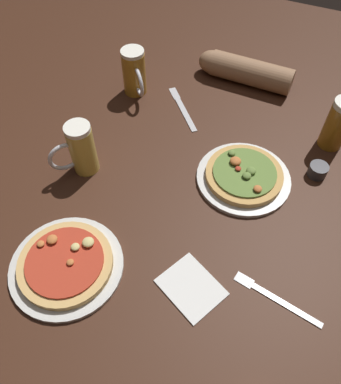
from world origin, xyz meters
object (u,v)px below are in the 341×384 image
object	(u,v)px
pizza_plate_far	(244,176)
napkin_folded	(191,287)
beer_mug_pale	(134,73)
diner_arm	(242,70)
pizza_plate_near	(66,264)
fork_left	(275,298)
knife_right	(183,108)
beer_mug_dark	(339,124)
beer_mug_amber	(80,150)
ramekin_butter	(318,170)

from	to	relation	value
pizza_plate_far	napkin_folded	world-z (taller)	pizza_plate_far
beer_mug_pale	diner_arm	xyz separation A→B (m)	(0.32, 0.20, -0.03)
napkin_folded	pizza_plate_far	bearing A→B (deg)	87.42
diner_arm	pizza_plate_near	bearing A→B (deg)	-101.32
fork_left	knife_right	distance (m)	0.69
beer_mug_pale	knife_right	bearing A→B (deg)	-5.59
beer_mug_dark	knife_right	distance (m)	0.49
beer_mug_amber	beer_mug_pale	xyz separation A→B (m)	(-0.02, 0.38, -0.00)
beer_mug_pale	ramekin_butter	size ratio (longest dim) A/B	2.93
ramekin_butter	fork_left	distance (m)	0.42
knife_right	diner_arm	size ratio (longest dim) A/B	0.54
pizza_plate_far	diner_arm	distance (m)	0.46
diner_arm	beer_mug_amber	bearing A→B (deg)	-117.24
pizza_plate_far	knife_right	distance (m)	0.35
pizza_plate_near	ramekin_butter	xyz separation A→B (m)	(0.50, 0.54, 0.00)
pizza_plate_far	ramekin_butter	distance (m)	0.22
ramekin_butter	napkin_folded	bearing A→B (deg)	-113.81
pizza_plate_far	fork_left	distance (m)	0.36
beer_mug_amber	fork_left	distance (m)	0.64
beer_mug_amber	ramekin_butter	size ratio (longest dim) A/B	3.03
napkin_folded	diner_arm	distance (m)	0.81
fork_left	knife_right	size ratio (longest dim) A/B	1.19
beer_mug_dark	fork_left	xyz separation A→B (m)	(-0.03, -0.56, -0.08)
beer_mug_amber	napkin_folded	xyz separation A→B (m)	(0.42, -0.22, -0.08)
ramekin_butter	beer_mug_pale	bearing A→B (deg)	168.82
beer_mug_amber	napkin_folded	world-z (taller)	beer_mug_amber
pizza_plate_near	napkin_folded	xyz separation A→B (m)	(0.30, 0.07, -0.01)
napkin_folded	diner_arm	bearing A→B (deg)	98.84
pizza_plate_far	knife_right	bearing A→B (deg)	142.39
beer_mug_amber	napkin_folded	size ratio (longest dim) A/B	1.15
beer_mug_dark	knife_right	bearing A→B (deg)	-175.79
napkin_folded	pizza_plate_near	bearing A→B (deg)	-166.63
pizza_plate_near	diner_arm	xyz separation A→B (m)	(0.17, 0.87, 0.03)
beer_mug_pale	knife_right	distance (m)	0.20
beer_mug_pale	napkin_folded	distance (m)	0.74
pizza_plate_near	fork_left	size ratio (longest dim) A/B	1.27
napkin_folded	ramekin_butter	bearing A→B (deg)	66.19
ramekin_butter	knife_right	size ratio (longest dim) A/B	0.29
fork_left	diner_arm	size ratio (longest dim) A/B	0.65
pizza_plate_far	ramekin_butter	size ratio (longest dim) A/B	4.98
knife_right	diner_arm	world-z (taller)	diner_arm
pizza_plate_near	beer_mug_dark	size ratio (longest dim) A/B	1.69
beer_mug_dark	knife_right	xyz separation A→B (m)	(-0.48, -0.04, -0.08)
ramekin_butter	napkin_folded	size ratio (longest dim) A/B	0.38
diner_arm	ramekin_butter	bearing A→B (deg)	-45.09
ramekin_butter	knife_right	world-z (taller)	ramekin_butter
pizza_plate_near	pizza_plate_far	bearing A→B (deg)	54.19
pizza_plate_far	diner_arm	xyz separation A→B (m)	(-0.14, 0.43, 0.03)
pizza_plate_near	beer_mug_dark	xyz separation A→B (m)	(0.52, 0.68, 0.06)
beer_mug_amber	knife_right	distance (m)	0.40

